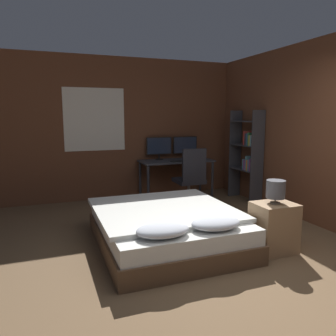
{
  "coord_description": "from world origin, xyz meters",
  "views": [
    {
      "loc": [
        -1.89,
        -2.37,
        1.61
      ],
      "look_at": [
        -0.0,
        2.62,
        0.75
      ],
      "focal_mm": 35.0,
      "sensor_mm": 36.0,
      "label": 1
    }
  ],
  "objects_px": {
    "monitor_right": "(185,146)",
    "keyboard": "(181,161)",
    "computer_mouse": "(194,160)",
    "bed": "(167,227)",
    "monitor_left": "(159,147)",
    "nightstand": "(274,228)",
    "bedside_lamp": "(276,189)",
    "bookshelf": "(248,152)",
    "office_chair": "(190,183)",
    "desk": "(176,165)"
  },
  "relations": [
    {
      "from": "nightstand",
      "to": "keyboard",
      "type": "xyz_separation_m",
      "value": [
        -0.08,
        2.65,
        0.45
      ]
    },
    {
      "from": "office_chair",
      "to": "bookshelf",
      "type": "distance_m",
      "value": 1.27
    },
    {
      "from": "bedside_lamp",
      "to": "bookshelf",
      "type": "distance_m",
      "value": 2.36
    },
    {
      "from": "bed",
      "to": "nightstand",
      "type": "xyz_separation_m",
      "value": [
        1.12,
        -0.63,
        0.07
      ]
    },
    {
      "from": "monitor_right",
      "to": "keyboard",
      "type": "height_order",
      "value": "monitor_right"
    },
    {
      "from": "desk",
      "to": "bookshelf",
      "type": "relative_size",
      "value": 0.84
    },
    {
      "from": "bedside_lamp",
      "to": "computer_mouse",
      "type": "distance_m",
      "value": 2.66
    },
    {
      "from": "computer_mouse",
      "to": "bookshelf",
      "type": "distance_m",
      "value": 1.03
    },
    {
      "from": "office_chair",
      "to": "nightstand",
      "type": "bearing_deg",
      "value": -87.06
    },
    {
      "from": "desk",
      "to": "bedside_lamp",
      "type": "bearing_deg",
      "value": -88.36
    },
    {
      "from": "bed",
      "to": "desk",
      "type": "relative_size",
      "value": 1.34
    },
    {
      "from": "nightstand",
      "to": "office_chair",
      "type": "bearing_deg",
      "value": 92.94
    },
    {
      "from": "nightstand",
      "to": "keyboard",
      "type": "distance_m",
      "value": 2.69
    },
    {
      "from": "office_chair",
      "to": "bookshelf",
      "type": "xyz_separation_m",
      "value": [
        1.16,
        -0.02,
        0.51
      ]
    },
    {
      "from": "monitor_left",
      "to": "office_chair",
      "type": "bearing_deg",
      "value": -75.05
    },
    {
      "from": "keyboard",
      "to": "computer_mouse",
      "type": "height_order",
      "value": "computer_mouse"
    },
    {
      "from": "keyboard",
      "to": "monitor_right",
      "type": "bearing_deg",
      "value": 56.74
    },
    {
      "from": "office_chair",
      "to": "bookshelf",
      "type": "bearing_deg",
      "value": -0.99
    },
    {
      "from": "bedside_lamp",
      "to": "monitor_right",
      "type": "bearing_deg",
      "value": 86.29
    },
    {
      "from": "nightstand",
      "to": "bookshelf",
      "type": "bearing_deg",
      "value": 63.43
    },
    {
      "from": "bedside_lamp",
      "to": "monitor_right",
      "type": "xyz_separation_m",
      "value": [
        0.2,
        3.08,
        0.24
      ]
    },
    {
      "from": "desk",
      "to": "keyboard",
      "type": "xyz_separation_m",
      "value": [
        0.0,
        -0.21,
        0.1
      ]
    },
    {
      "from": "monitor_right",
      "to": "bookshelf",
      "type": "xyz_separation_m",
      "value": [
        0.85,
        -0.97,
        -0.06
      ]
    },
    {
      "from": "desk",
      "to": "office_chair",
      "type": "distance_m",
      "value": 0.77
    },
    {
      "from": "office_chair",
      "to": "desk",
      "type": "bearing_deg",
      "value": 87.84
    },
    {
      "from": "monitor_left",
      "to": "bookshelf",
      "type": "distance_m",
      "value": 1.72
    },
    {
      "from": "keyboard",
      "to": "bookshelf",
      "type": "distance_m",
      "value": 1.27
    },
    {
      "from": "keyboard",
      "to": "computer_mouse",
      "type": "xyz_separation_m",
      "value": [
        0.28,
        0.0,
        0.01
      ]
    },
    {
      "from": "nightstand",
      "to": "bed",
      "type": "bearing_deg",
      "value": 150.47
    },
    {
      "from": "bed",
      "to": "keyboard",
      "type": "relative_size",
      "value": 5.09
    },
    {
      "from": "keyboard",
      "to": "office_chair",
      "type": "distance_m",
      "value": 0.61
    },
    {
      "from": "bedside_lamp",
      "to": "monitor_right",
      "type": "height_order",
      "value": "monitor_right"
    },
    {
      "from": "bed",
      "to": "keyboard",
      "type": "height_order",
      "value": "keyboard"
    },
    {
      "from": "office_chair",
      "to": "bed",
      "type": "bearing_deg",
      "value": -123.96
    },
    {
      "from": "bed",
      "to": "monitor_left",
      "type": "relative_size",
      "value": 3.72
    },
    {
      "from": "keyboard",
      "to": "bookshelf",
      "type": "height_order",
      "value": "bookshelf"
    },
    {
      "from": "monitor_right",
      "to": "bed",
      "type": "bearing_deg",
      "value": -118.29
    },
    {
      "from": "bed",
      "to": "office_chair",
      "type": "distance_m",
      "value": 1.81
    },
    {
      "from": "nightstand",
      "to": "monitor_right",
      "type": "height_order",
      "value": "monitor_right"
    },
    {
      "from": "bedside_lamp",
      "to": "computer_mouse",
      "type": "height_order",
      "value": "bedside_lamp"
    },
    {
      "from": "nightstand",
      "to": "office_chair",
      "type": "relative_size",
      "value": 0.56
    },
    {
      "from": "desk",
      "to": "nightstand",
      "type": "bearing_deg",
      "value": -88.36
    },
    {
      "from": "monitor_left",
      "to": "bed",
      "type": "bearing_deg",
      "value": -107.11
    },
    {
      "from": "office_chair",
      "to": "monitor_right",
      "type": "bearing_deg",
      "value": 71.98
    },
    {
      "from": "keyboard",
      "to": "bookshelf",
      "type": "xyz_separation_m",
      "value": [
        1.14,
        -0.54,
        0.18
      ]
    },
    {
      "from": "nightstand",
      "to": "desk",
      "type": "height_order",
      "value": "desk"
    },
    {
      "from": "nightstand",
      "to": "keyboard",
      "type": "bearing_deg",
      "value": 91.77
    },
    {
      "from": "keyboard",
      "to": "bedside_lamp",
      "type": "bearing_deg",
      "value": -88.23
    },
    {
      "from": "bedside_lamp",
      "to": "desk",
      "type": "relative_size",
      "value": 0.19
    },
    {
      "from": "desk",
      "to": "keyboard",
      "type": "distance_m",
      "value": 0.24
    }
  ]
}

